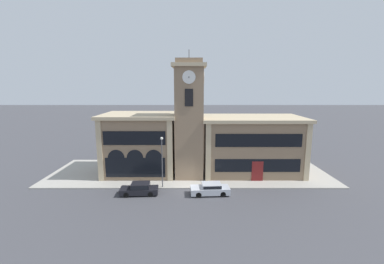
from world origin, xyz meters
name	(u,v)px	position (x,y,z in m)	size (l,w,h in m)	color
ground_plane	(188,189)	(0.00, 0.00, 0.00)	(300.00, 300.00, 0.00)	#424247
sidewalk_kerb	(189,172)	(0.00, 6.23, 0.07)	(39.90, 12.46, 0.15)	#A39E93
clock_tower	(189,120)	(0.00, 4.41, 8.10)	(4.45, 4.45, 17.29)	#897056
town_hall_left_wing	(140,143)	(-7.12, 6.46, 4.39)	(10.59, 8.62, 8.72)	#897056
town_hall_right_wing	(251,145)	(9.06, 6.47, 4.17)	(14.48, 8.62, 8.29)	#897056
parked_car_near	(139,189)	(-5.76, -1.58, 0.73)	(4.53, 2.03, 1.40)	black
parked_car_mid	(210,189)	(2.55, -1.58, 0.72)	(4.66, 2.16, 1.37)	#B2B7C1
street_lamp	(162,155)	(-3.30, 0.31, 4.28)	(0.36, 0.36, 6.39)	#4C4C51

